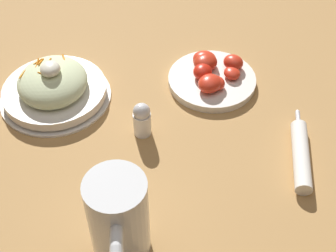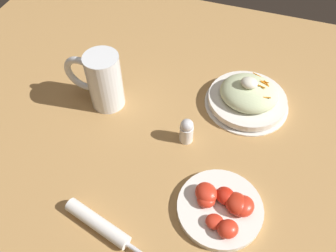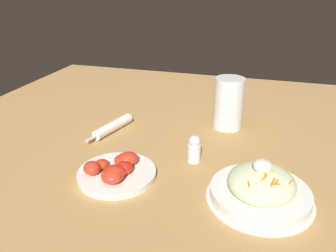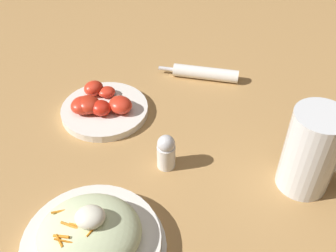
{
  "view_description": "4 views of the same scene",
  "coord_description": "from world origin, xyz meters",
  "px_view_note": "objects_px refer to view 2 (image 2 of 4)",
  "views": [
    {
      "loc": [
        -0.54,
        0.13,
        0.65
      ],
      "look_at": [
        0.02,
        0.06,
        0.06
      ],
      "focal_mm": 50.9,
      "sensor_mm": 36.0,
      "label": 1
    },
    {
      "loc": [
        0.19,
        -0.38,
        0.67
      ],
      "look_at": [
        0.03,
        0.08,
        0.06
      ],
      "focal_mm": 36.3,
      "sensor_mm": 36.0,
      "label": 2
    },
    {
      "loc": [
        0.78,
        0.24,
        0.42
      ],
      "look_at": [
        0.07,
        0.03,
        0.09
      ],
      "focal_mm": 35.71,
      "sensor_mm": 36.0,
      "label": 3
    },
    {
      "loc": [
        0.09,
        0.58,
        0.53
      ],
      "look_at": [
        0.06,
        0.06,
        0.06
      ],
      "focal_mm": 41.86,
      "sensor_mm": 36.0,
      "label": 4
    }
  ],
  "objects_px": {
    "beer_mug": "(103,83)",
    "napkin_roll": "(98,224)",
    "salt_shaker": "(187,130)",
    "salad_plate": "(248,97)",
    "tomato_plate": "(223,207)"
  },
  "relations": [
    {
      "from": "salad_plate",
      "to": "beer_mug",
      "type": "height_order",
      "value": "beer_mug"
    },
    {
      "from": "salad_plate",
      "to": "beer_mug",
      "type": "bearing_deg",
      "value": -162.7
    },
    {
      "from": "salad_plate",
      "to": "beer_mug",
      "type": "xyz_separation_m",
      "value": [
        -0.35,
        -0.11,
        0.04
      ]
    },
    {
      "from": "salad_plate",
      "to": "napkin_roll",
      "type": "xyz_separation_m",
      "value": [
        -0.22,
        -0.43,
        -0.01
      ]
    },
    {
      "from": "tomato_plate",
      "to": "salt_shaker",
      "type": "bearing_deg",
      "value": 129.35
    },
    {
      "from": "beer_mug",
      "to": "salt_shaker",
      "type": "relative_size",
      "value": 2.26
    },
    {
      "from": "beer_mug",
      "to": "napkin_roll",
      "type": "xyz_separation_m",
      "value": [
        0.13,
        -0.32,
        -0.05
      ]
    },
    {
      "from": "napkin_roll",
      "to": "tomato_plate",
      "type": "bearing_deg",
      "value": 26.62
    },
    {
      "from": "beer_mug",
      "to": "napkin_roll",
      "type": "height_order",
      "value": "beer_mug"
    },
    {
      "from": "salad_plate",
      "to": "napkin_roll",
      "type": "distance_m",
      "value": 0.48
    },
    {
      "from": "napkin_roll",
      "to": "tomato_plate",
      "type": "relative_size",
      "value": 1.03
    },
    {
      "from": "salt_shaker",
      "to": "tomato_plate",
      "type": "bearing_deg",
      "value": -50.65
    },
    {
      "from": "napkin_roll",
      "to": "salt_shaker",
      "type": "relative_size",
      "value": 2.63
    },
    {
      "from": "salad_plate",
      "to": "salt_shaker",
      "type": "relative_size",
      "value": 3.12
    },
    {
      "from": "salad_plate",
      "to": "salt_shaker",
      "type": "height_order",
      "value": "salad_plate"
    }
  ]
}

